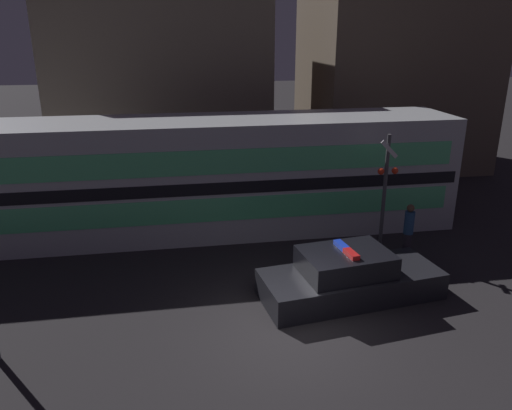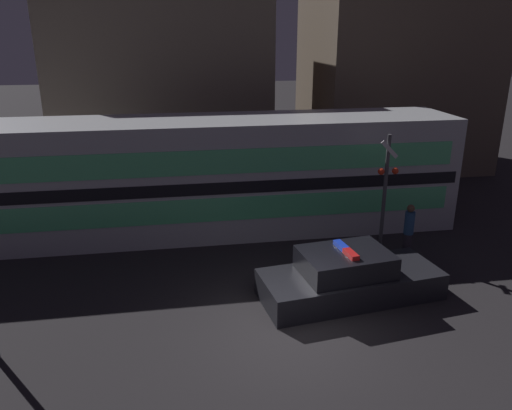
{
  "view_description": "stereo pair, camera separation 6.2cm",
  "coord_description": "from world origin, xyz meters",
  "px_view_note": "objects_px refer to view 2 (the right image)",
  "views": [
    {
      "loc": [
        -2.48,
        -9.53,
        6.58
      ],
      "look_at": [
        -0.14,
        4.11,
        1.74
      ],
      "focal_mm": 35.0,
      "sensor_mm": 36.0,
      "label": 1
    },
    {
      "loc": [
        -2.42,
        -9.54,
        6.58
      ],
      "look_at": [
        -0.14,
        4.11,
        1.74
      ],
      "focal_mm": 35.0,
      "sensor_mm": 36.0,
      "label": 2
    }
  ],
  "objects_px": {
    "train": "(183,177)",
    "pedestrian": "(408,232)",
    "police_car": "(349,278)",
    "crossing_signal_near": "(386,186)"
  },
  "relations": [
    {
      "from": "train",
      "to": "pedestrian",
      "type": "bearing_deg",
      "value": -27.67
    },
    {
      "from": "train",
      "to": "pedestrian",
      "type": "height_order",
      "value": "train"
    },
    {
      "from": "police_car",
      "to": "crossing_signal_near",
      "type": "relative_size",
      "value": 1.32
    },
    {
      "from": "pedestrian",
      "to": "crossing_signal_near",
      "type": "relative_size",
      "value": 0.48
    },
    {
      "from": "pedestrian",
      "to": "train",
      "type": "bearing_deg",
      "value": 152.33
    },
    {
      "from": "train",
      "to": "police_car",
      "type": "height_order",
      "value": "train"
    },
    {
      "from": "train",
      "to": "crossing_signal_near",
      "type": "height_order",
      "value": "train"
    },
    {
      "from": "train",
      "to": "crossing_signal_near",
      "type": "xyz_separation_m",
      "value": [
        6.11,
        -2.52,
        0.13
      ]
    },
    {
      "from": "pedestrian",
      "to": "crossing_signal_near",
      "type": "distance_m",
      "value": 1.54
    },
    {
      "from": "police_car",
      "to": "pedestrian",
      "type": "height_order",
      "value": "pedestrian"
    }
  ]
}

